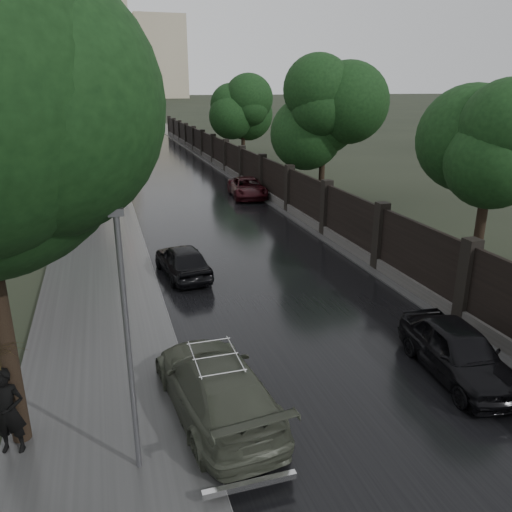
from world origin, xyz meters
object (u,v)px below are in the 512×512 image
object	(u,v)px
tree_right_a	(492,146)
hatchback_left	(183,260)
volga_sedan	(216,386)
car_right_far	(247,188)
lamp_post	(128,347)
tree_left_far	(57,113)
tree_right_b	(324,120)
car_right_near	(459,351)
traffic_light	(123,164)
tree_right_c	(243,108)
pedestrian_umbrella	(0,367)

from	to	relation	value
tree_right_a	hatchback_left	distance (m)	11.83
volga_sedan	car_right_far	bearing A→B (deg)	-113.84
lamp_post	car_right_far	size ratio (longest dim) A/B	1.13
lamp_post	tree_left_far	bearing A→B (deg)	95.21
tree_right_b	car_right_near	bearing A→B (deg)	-104.41
volga_sedan	car_right_far	distance (m)	22.75
car_right_near	hatchback_left	bearing A→B (deg)	127.07
tree_right_a	car_right_near	distance (m)	8.52
tree_left_far	tree_right_b	size ratio (longest dim) A/B	1.05
tree_right_b	volga_sedan	bearing A→B (deg)	-120.08
traffic_light	volga_sedan	world-z (taller)	traffic_light
tree_left_far	tree_right_c	distance (m)	18.45
tree_right_a	tree_right_c	distance (m)	32.00
lamp_post	hatchback_left	xyz separation A→B (m)	(2.46, 9.99, -2.04)
tree_left_far	traffic_light	distance (m)	6.84
tree_right_a	hatchback_left	xyz separation A→B (m)	(-10.44, 3.49, -4.32)
tree_right_c	tree_right_b	bearing A→B (deg)	-90.00
tree_right_a	traffic_light	xyz separation A→B (m)	(-11.80, 16.99, -2.55)
volga_sedan	car_right_near	world-z (taller)	volga_sedan
tree_right_a	lamp_post	size ratio (longest dim) A/B	1.37
lamp_post	traffic_light	world-z (taller)	lamp_post
lamp_post	hatchback_left	size ratio (longest dim) A/B	1.37
pedestrian_umbrella	car_right_near	bearing A→B (deg)	12.79
tree_right_b	tree_right_a	bearing A→B (deg)	-90.00
tree_right_a	volga_sedan	bearing A→B (deg)	-155.06
car_right_near	volga_sedan	bearing A→B (deg)	-176.80
tree_left_far	hatchback_left	bearing A→B (deg)	-74.72
volga_sedan	hatchback_left	distance (m)	8.68
traffic_light	volga_sedan	xyz separation A→B (m)	(0.70, -22.16, -1.70)
car_right_far	lamp_post	bearing A→B (deg)	-105.39
tree_right_b	volga_sedan	world-z (taller)	tree_right_b
lamp_post	tree_right_b	bearing A→B (deg)	57.82
pedestrian_umbrella	traffic_light	bearing A→B (deg)	94.60
volga_sedan	car_right_near	xyz separation A→B (m)	(6.11, -0.26, -0.03)
car_right_far	pedestrian_umbrella	distance (m)	24.52
tree_right_b	car_right_far	xyz separation A→B (m)	(-4.10, 2.48, -4.32)
car_right_near	pedestrian_umbrella	distance (m)	10.30
tree_right_b	tree_right_c	bearing A→B (deg)	90.00
tree_right_c	hatchback_left	size ratio (longest dim) A/B	1.88
traffic_light	car_right_far	distance (m)	7.92
tree_left_far	car_right_far	distance (m)	13.48
volga_sedan	car_right_near	size ratio (longest dim) A/B	1.22
volga_sedan	car_right_near	bearing A→B (deg)	171.68
traffic_light	tree_right_c	bearing A→B (deg)	51.82
tree_right_c	pedestrian_umbrella	bearing A→B (deg)	-112.15
car_right_near	tree_right_b	bearing A→B (deg)	81.20
tree_right_b	lamp_post	world-z (taller)	tree_right_b
tree_right_b	car_right_far	world-z (taller)	tree_right_b
tree_right_b	lamp_post	size ratio (longest dim) A/B	1.37
tree_left_far	tree_right_b	world-z (taller)	tree_left_far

